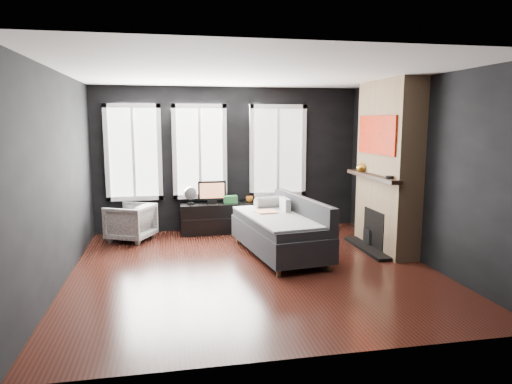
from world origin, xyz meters
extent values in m
plane|color=black|center=(0.00, 0.00, 0.00)|extent=(5.00, 5.00, 0.00)
plane|color=white|center=(0.00, 0.00, 2.70)|extent=(5.00, 5.00, 0.00)
cube|color=black|center=(0.00, 2.50, 1.35)|extent=(5.00, 0.02, 2.70)
cube|color=black|center=(-2.50, 0.00, 1.35)|extent=(0.02, 5.00, 2.70)
cube|color=black|center=(2.50, 0.00, 1.35)|extent=(0.02, 5.00, 2.70)
cube|color=gray|center=(0.71, 0.95, 0.64)|extent=(0.10, 0.38, 0.37)
imported|color=white|center=(-1.81, 1.95, 0.35)|extent=(0.89, 0.90, 0.71)
imported|color=orange|center=(0.35, 2.23, 0.63)|extent=(0.17, 0.15, 0.14)
imported|color=tan|center=(0.51, 2.34, 0.66)|extent=(0.15, 0.02, 0.20)
cube|color=#2D7A3A|center=(-0.02, 2.21, 0.63)|extent=(0.25, 0.17, 0.13)
imported|color=gold|center=(2.05, 1.05, 1.31)|extent=(0.19, 0.19, 0.16)
cylinder|color=black|center=(2.05, 0.05, 1.25)|extent=(0.14, 0.14, 0.04)
camera|label=1|loc=(-1.14, -6.10, 2.06)|focal=32.00mm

